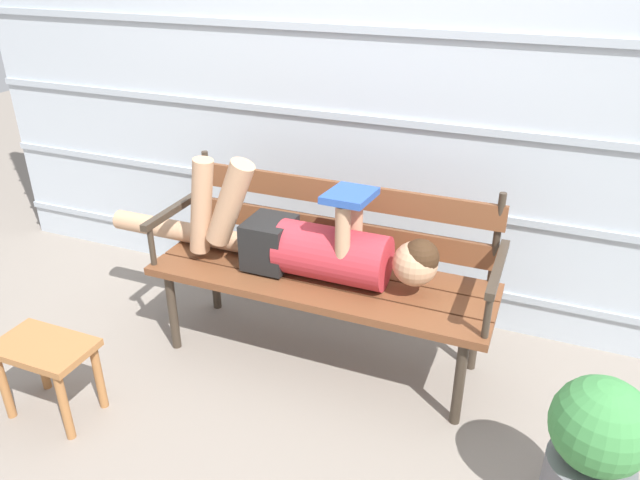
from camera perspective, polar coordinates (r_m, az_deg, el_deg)
ground_plane at (r=2.89m, az=-0.69°, el=-11.95°), size 12.00×12.00×0.00m
house_siding at (r=2.96m, az=4.52°, el=15.36°), size 4.62×0.08×2.46m
park_bench at (r=2.75m, az=0.56°, el=-2.03°), size 1.56×0.51×0.87m
reclining_person at (r=2.67m, az=-1.67°, el=-0.24°), size 1.68×0.26×0.53m
footstool at (r=2.73m, az=-24.48°, el=-10.28°), size 0.40×0.25×0.35m
potted_plant at (r=2.25m, az=24.49°, el=-17.87°), size 0.32×0.32×0.59m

